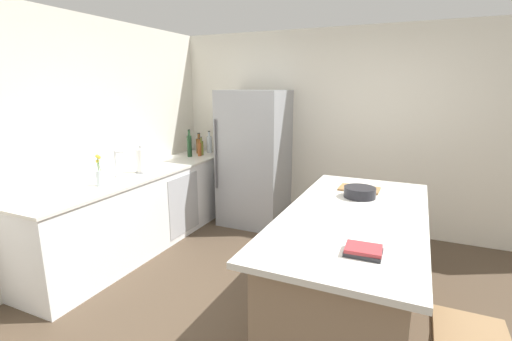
{
  "coord_description": "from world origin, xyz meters",
  "views": [
    {
      "loc": [
        0.8,
        -2.54,
        1.88
      ],
      "look_at": [
        -0.73,
        0.87,
        1.0
      ],
      "focal_mm": 25.25,
      "sensor_mm": 36.0,
      "label": 1
    }
  ],
  "objects": [
    {
      "name": "ground_plane",
      "position": [
        0.0,
        0.0,
        0.0
      ],
      "size": [
        7.2,
        7.2,
        0.0
      ],
      "primitive_type": "plane",
      "color": "#4C3D2D"
    },
    {
      "name": "wall_rear",
      "position": [
        0.0,
        2.25,
        1.3
      ],
      "size": [
        6.0,
        0.1,
        2.6
      ],
      "primitive_type": "cube",
      "color": "silver",
      "rests_on": "ground_plane"
    },
    {
      "name": "wall_left",
      "position": [
        -2.45,
        0.0,
        1.3
      ],
      "size": [
        0.1,
        6.0,
        2.6
      ],
      "primitive_type": "cube",
      "color": "silver",
      "rests_on": "ground_plane"
    },
    {
      "name": "counter_run_left",
      "position": [
        -2.08,
        0.61,
        0.45
      ],
      "size": [
        0.66,
        3.01,
        0.91
      ],
      "color": "white",
      "rests_on": "ground_plane"
    },
    {
      "name": "kitchen_island",
      "position": [
        0.43,
        0.13,
        0.47
      ],
      "size": [
        1.02,
        2.19,
        0.94
      ],
      "color": "#8E755B",
      "rests_on": "ground_plane"
    },
    {
      "name": "refrigerator",
      "position": [
        -1.19,
        1.84,
        0.91
      ],
      "size": [
        0.85,
        0.74,
        1.83
      ],
      "color": "#93969B",
      "rests_on": "ground_plane"
    },
    {
      "name": "sink_faucet",
      "position": [
        -2.13,
        0.31,
        1.06
      ],
      "size": [
        0.15,
        0.05,
        0.3
      ],
      "color": "silver",
      "rests_on": "counter_run_left"
    },
    {
      "name": "flower_vase",
      "position": [
        -2.03,
        -0.02,
        1.01
      ],
      "size": [
        0.08,
        0.08,
        0.32
      ],
      "color": "silver",
      "rests_on": "counter_run_left"
    },
    {
      "name": "paper_towel_roll",
      "position": [
        -2.05,
        0.59,
        1.04
      ],
      "size": [
        0.14,
        0.14,
        0.31
      ],
      "color": "gray",
      "rests_on": "counter_run_left"
    },
    {
      "name": "soda_bottle",
      "position": [
        -2.0,
        2.0,
        1.04
      ],
      "size": [
        0.08,
        0.08,
        0.32
      ],
      "color": "silver",
      "rests_on": "counter_run_left"
    },
    {
      "name": "whiskey_bottle",
      "position": [
        -2.11,
        1.9,
        1.03
      ],
      "size": [
        0.08,
        0.08,
        0.3
      ],
      "color": "brown",
      "rests_on": "counter_run_left"
    },
    {
      "name": "olive_oil_bottle",
      "position": [
        -2.01,
        1.8,
        1.01
      ],
      "size": [
        0.06,
        0.06,
        0.26
      ],
      "color": "olive",
      "rests_on": "counter_run_left"
    },
    {
      "name": "vinegar_bottle",
      "position": [
        -1.99,
        1.72,
        1.01
      ],
      "size": [
        0.05,
        0.05,
        0.26
      ],
      "color": "#994C23",
      "rests_on": "counter_run_left"
    },
    {
      "name": "wine_bottle",
      "position": [
        -2.09,
        1.62,
        1.07
      ],
      "size": [
        0.07,
        0.07,
        0.38
      ],
      "color": "#19381E",
      "rests_on": "counter_run_left"
    },
    {
      "name": "cookbook_stack",
      "position": [
        0.59,
        -0.56,
        0.96
      ],
      "size": [
        0.21,
        0.17,
        0.05
      ],
      "color": "#2D2D33",
      "rests_on": "kitchen_island"
    },
    {
      "name": "mixing_bowl",
      "position": [
        0.4,
        0.55,
        0.98
      ],
      "size": [
        0.27,
        0.27,
        0.09
      ],
      "color": "black",
      "rests_on": "kitchen_island"
    },
    {
      "name": "cutting_board",
      "position": [
        0.36,
        0.79,
        0.95
      ],
      "size": [
        0.36,
        0.23,
        0.02
      ],
      "color": "#9E7042",
      "rests_on": "kitchen_island"
    }
  ]
}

